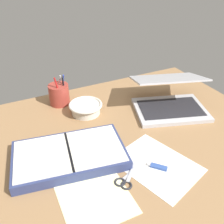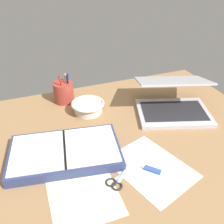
# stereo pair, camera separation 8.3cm
# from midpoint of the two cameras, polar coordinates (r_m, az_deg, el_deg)

# --- Properties ---
(desk_top) EXTENTS (1.40, 1.00, 0.02)m
(desk_top) POSITION_cam_midpoint_polar(r_m,az_deg,el_deg) (1.05, -1.48, -6.61)
(desk_top) COLOR #936D47
(desk_top) RESTS_ON ground
(laptop) EXTENTS (0.42, 0.41, 0.17)m
(laptop) POSITION_cam_midpoint_polar(r_m,az_deg,el_deg) (1.23, 11.09, 2.99)
(laptop) COLOR #B7B7BC
(laptop) RESTS_ON desk_top
(bowl) EXTENTS (0.16, 0.16, 0.05)m
(bowl) POSITION_cam_midpoint_polar(r_m,az_deg,el_deg) (1.20, -7.99, 0.92)
(bowl) COLOR silver
(bowl) RESTS_ON desk_top
(pen_cup) EXTENTS (0.10, 0.10, 0.16)m
(pen_cup) POSITION_cam_midpoint_polar(r_m,az_deg,el_deg) (1.29, -13.79, 3.92)
(pen_cup) COLOR #9E382D
(pen_cup) RESTS_ON desk_top
(planner) EXTENTS (0.44, 0.30, 0.04)m
(planner) POSITION_cam_midpoint_polar(r_m,az_deg,el_deg) (0.96, -12.14, -9.63)
(planner) COLOR navy
(planner) RESTS_ON desk_top
(scissors) EXTENTS (0.12, 0.10, 0.01)m
(scissors) POSITION_cam_midpoint_polar(r_m,az_deg,el_deg) (0.87, 0.25, -15.57)
(scissors) COLOR #B7B7BC
(scissors) RESTS_ON desk_top
(paper_sheet_front) EXTENTS (0.30, 0.34, 0.00)m
(paper_sheet_front) POSITION_cam_midpoint_polar(r_m,az_deg,el_deg) (0.94, 7.68, -11.92)
(paper_sheet_front) COLOR white
(paper_sheet_front) RESTS_ON desk_top
(paper_sheet_beside_planner) EXTENTS (0.22, 0.27, 0.00)m
(paper_sheet_beside_planner) POSITION_cam_midpoint_polar(r_m,az_deg,el_deg) (0.85, -7.39, -17.95)
(paper_sheet_beside_planner) COLOR #F4EFB2
(paper_sheet_beside_planner) RESTS_ON desk_top
(usb_drive) EXTENTS (0.06, 0.06, 0.01)m
(usb_drive) POSITION_cam_midpoint_polar(r_m,az_deg,el_deg) (0.92, 7.93, -12.42)
(usb_drive) COLOR #33519E
(usb_drive) RESTS_ON desk_top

